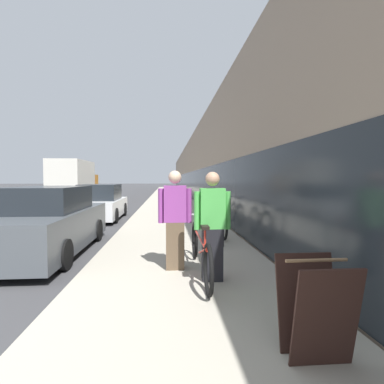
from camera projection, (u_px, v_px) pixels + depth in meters
The scene contains 12 objects.
sidewalk_slab at pixel (170, 200), 24.21m from camera, with size 3.51×70.00×0.14m.
storefront_facade at pixel (231, 170), 32.63m from camera, with size 10.01×70.00×5.32m.
tandem_bicycle at pixel (200, 250), 5.05m from camera, with size 0.52×2.72×0.92m.
person_rider at pixel (212, 226), 4.70m from camera, with size 0.58×0.23×1.71m.
person_bystander at pixel (175, 220), 5.29m from camera, with size 0.59×0.23×1.74m.
bike_rack_hoop at pixel (221, 223), 7.32m from camera, with size 0.05×0.60×0.84m.
cruiser_bike_nearest at pixel (221, 222), 8.30m from camera, with size 0.52×1.83×0.99m.
cruiser_bike_middle at pixel (212, 213), 10.59m from camera, with size 0.52×1.76×0.96m.
sandwich_board_sign at pixel (316, 308), 2.65m from camera, with size 0.56×0.56×0.90m.
parked_sedan_curbside at pixel (49, 223), 6.95m from camera, with size 1.74×4.53×1.56m.
vintage_roadster_curbside at pixel (101, 204), 12.84m from camera, with size 1.81×4.07×1.51m.
moving_truck at pixel (74, 181), 23.07m from camera, with size 2.30×6.52×3.12m.
Camera 1 is at (5.10, -3.23, 1.74)m, focal length 28.00 mm.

